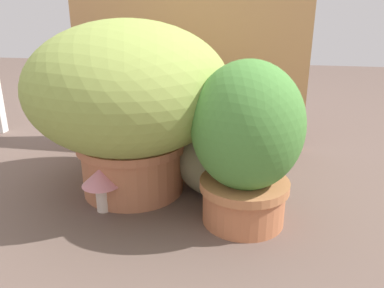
# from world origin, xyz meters

# --- Properties ---
(ground_plane) EXTENTS (6.00, 6.00, 0.00)m
(ground_plane) POSITION_xyz_m (0.00, 0.00, 0.00)
(ground_plane) COLOR brown
(cardboard_backdrop) EXTENTS (0.95, 0.03, 0.81)m
(cardboard_backdrop) POSITION_xyz_m (0.06, 0.54, 0.40)
(cardboard_backdrop) COLOR tan
(cardboard_backdrop) RESTS_ON ground
(grass_planter) EXTENTS (0.60, 0.60, 0.53)m
(grass_planter) POSITION_xyz_m (-0.02, 0.08, 0.30)
(grass_planter) COLOR #B8704C
(grass_planter) RESTS_ON ground
(leafy_planter) EXTENTS (0.29, 0.29, 0.44)m
(leafy_planter) POSITION_xyz_m (0.33, -0.05, 0.23)
(leafy_planter) COLOR #BA6D46
(leafy_planter) RESTS_ON ground
(cat) EXTENTS (0.31, 0.34, 0.32)m
(cat) POSITION_xyz_m (0.22, 0.09, 0.12)
(cat) COLOR #797A58
(cat) RESTS_ON ground
(mushroom_ornament_pink) EXTENTS (0.11, 0.11, 0.13)m
(mushroom_ornament_pink) POSITION_xyz_m (-0.07, -0.07, 0.10)
(mushroom_ornament_pink) COLOR beige
(mushroom_ornament_pink) RESTS_ON ground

